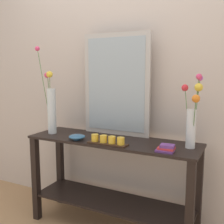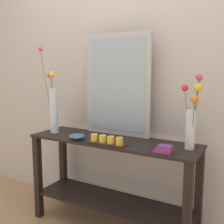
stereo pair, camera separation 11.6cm
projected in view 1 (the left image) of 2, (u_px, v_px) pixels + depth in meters
name	position (u px, v px, depth m)	size (l,w,h in m)	color
wall_back	(129.00, 69.00, 2.41)	(6.40, 0.08, 2.70)	beige
console_table	(112.00, 173.00, 2.25)	(1.42, 0.43, 0.78)	black
mirror_leaning	(116.00, 85.00, 2.32)	(0.61, 0.03, 0.87)	#B7B2AD
tall_vase_left	(51.00, 105.00, 2.40)	(0.21, 0.13, 0.77)	silver
vase_right	(192.00, 115.00, 1.94)	(0.16, 0.20, 0.54)	silver
candle_tray	(108.00, 141.00, 2.05)	(0.32, 0.09, 0.07)	#382316
decorative_bowl	(77.00, 137.00, 2.19)	(0.13, 0.13, 0.05)	#2D5B84
book_stack	(166.00, 148.00, 1.87)	(0.13, 0.10, 0.05)	#663884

